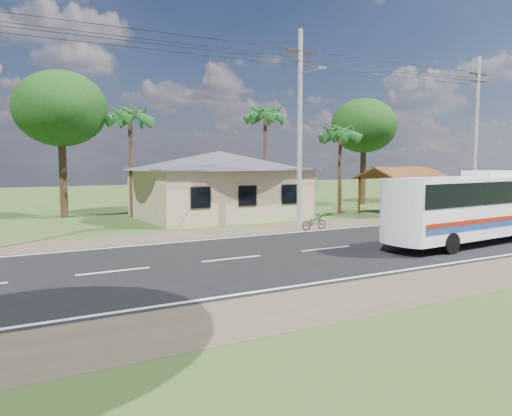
{
  "coord_description": "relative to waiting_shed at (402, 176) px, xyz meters",
  "views": [
    {
      "loc": [
        -12.9,
        -16.99,
        3.81
      ],
      "look_at": [
        -2.87,
        1.0,
        1.82
      ],
      "focal_mm": 35.0,
      "sensor_mm": 36.0,
      "label": 1
    }
  ],
  "objects": [
    {
      "name": "person",
      "position": [
        6.26,
        -3.17,
        -1.88
      ],
      "size": [
        0.69,
        0.52,
        1.7
      ],
      "primitive_type": "imported",
      "rotation": [
        0.0,
        0.0,
        3.33
      ],
      "color": "navy",
      "rests_on": "ground"
    },
    {
      "name": "utility_poles",
      "position": [
        -10.33,
        -2.01,
        3.04
      ],
      "size": [
        32.8,
        2.22,
        11.0
      ],
      "color": "#9E9E99",
      "rests_on": "ground"
    },
    {
      "name": "palm_mid",
      "position": [
        -7.0,
        7.0,
        4.43
      ],
      "size": [
        2.8,
        2.8,
        8.2
      ],
      "color": "#47301E",
      "rests_on": "ground"
    },
    {
      "name": "palm_near",
      "position": [
        -3.5,
        2.5,
        2.98
      ],
      "size": [
        2.8,
        2.8,
        6.7
      ],
      "color": "#47301E",
      "rests_on": "ground"
    },
    {
      "name": "road",
      "position": [
        -13.0,
        -8.5,
        -2.72
      ],
      "size": [
        120.0,
        16.0,
        0.03
      ],
      "color": "black",
      "rests_on": "ground"
    },
    {
      "name": "tree_behind_house",
      "position": [
        -21.0,
        9.5,
        4.39
      ],
      "size": [
        6.0,
        6.0,
        9.61
      ],
      "color": "#47301E",
      "rests_on": "ground"
    },
    {
      "name": "motorcycle",
      "position": [
        -9.95,
        -3.41,
        -2.32
      ],
      "size": [
        1.58,
        0.59,
        0.82
      ],
      "primitive_type": "imported",
      "rotation": [
        0.0,
        0.0,
        1.6
      ],
      "color": "black",
      "rests_on": "ground"
    },
    {
      "name": "tree_behind_shed",
      "position": [
        3.0,
        7.5,
        3.95
      ],
      "size": [
        5.6,
        5.6,
        9.02
      ],
      "color": "#47301E",
      "rests_on": "ground"
    },
    {
      "name": "palm_far",
      "position": [
        -17.0,
        7.5,
        3.95
      ],
      "size": [
        2.8,
        2.8,
        7.7
      ],
      "color": "#47301E",
      "rests_on": "ground"
    },
    {
      "name": "ground",
      "position": [
        -13.0,
        -8.5,
        -2.73
      ],
      "size": [
        120.0,
        120.0,
        0.0
      ],
      "primitive_type": "plane",
      "color": "#304B1B",
      "rests_on": "ground"
    },
    {
      "name": "house",
      "position": [
        -12.0,
        4.5,
        -0.09
      ],
      "size": [
        12.4,
        10.0,
        5.0
      ],
      "color": "tan",
      "rests_on": "ground"
    },
    {
      "name": "concrete_barrier",
      "position": [
        -1.0,
        -2.9,
        -2.28
      ],
      "size": [
        7.0,
        0.3,
        0.9
      ],
      "primitive_type": "cube",
      "color": "#9E9E99",
      "rests_on": "ground"
    },
    {
      "name": "waiting_shed",
      "position": [
        0.0,
        0.0,
        0.0
      ],
      "size": [
        5.2,
        4.48,
        3.35
      ],
      "color": "#3A2515",
      "rests_on": "ground"
    },
    {
      "name": "coach_bus",
      "position": [
        -5.86,
        -10.6,
        -0.83
      ],
      "size": [
        10.83,
        3.11,
        3.32
      ],
      "rotation": [
        0.0,
        0.0,
        0.08
      ],
      "color": "white",
      "rests_on": "ground"
    }
  ]
}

